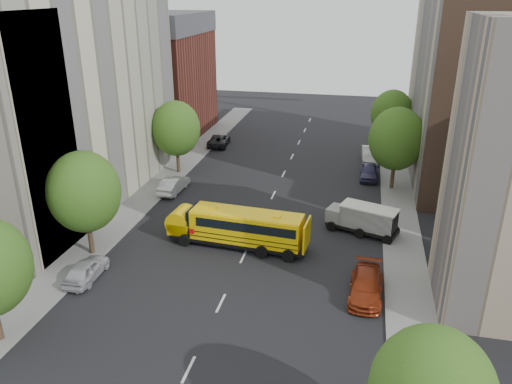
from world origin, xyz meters
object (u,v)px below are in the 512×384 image
(parked_car_1, at_px, (174,185))
(parked_car_4, at_px, (369,172))
(street_tree_5, at_px, (392,114))
(safari_truck, at_px, (363,219))
(street_tree_1, at_px, (84,192))
(school_bus, at_px, (237,226))
(parked_car_0, at_px, (86,270))
(parked_car_2, at_px, (219,140))
(parked_car_5, at_px, (370,154))
(parked_car_3, at_px, (366,286))
(street_tree_4, at_px, (397,139))
(street_tree_2, at_px, (176,129))

(parked_car_1, distance_m, parked_car_4, 19.89)
(street_tree_5, relative_size, safari_truck, 1.29)
(street_tree_1, height_order, safari_truck, street_tree_1)
(school_bus, distance_m, parked_car_0, 11.06)
(parked_car_2, bearing_deg, parked_car_5, 167.70)
(parked_car_2, bearing_deg, parked_car_0, 84.50)
(parked_car_2, distance_m, parked_car_4, 20.08)
(safari_truck, distance_m, parked_car_2, 27.49)
(parked_car_3, distance_m, parked_car_4, 21.73)
(street_tree_5, relative_size, parked_car_3, 1.49)
(parked_car_4, bearing_deg, parked_car_3, -89.79)
(parked_car_0, bearing_deg, school_bus, -143.83)
(parked_car_2, relative_size, parked_car_3, 0.99)
(safari_truck, xyz_separation_m, parked_car_1, (-17.92, 4.99, -0.50))
(parked_car_1, bearing_deg, safari_truck, 167.31)
(street_tree_1, height_order, school_bus, street_tree_1)
(safari_truck, relative_size, parked_car_0, 1.39)
(street_tree_4, relative_size, parked_car_2, 1.62)
(parked_car_0, distance_m, parked_car_5, 34.81)
(parked_car_2, relative_size, parked_car_5, 1.04)
(street_tree_4, distance_m, parked_car_3, 19.83)
(parked_car_0, height_order, parked_car_3, parked_car_3)
(parked_car_1, height_order, parked_car_2, parked_car_1)
(street_tree_4, height_order, school_bus, street_tree_4)
(street_tree_2, relative_size, school_bus, 0.73)
(street_tree_4, bearing_deg, street_tree_5, 90.00)
(school_bus, relative_size, parked_car_3, 2.10)
(parked_car_3, xyz_separation_m, parked_car_4, (0.00, 21.73, 0.02))
(parked_car_0, bearing_deg, safari_truck, -150.13)
(parked_car_3, bearing_deg, street_tree_5, 88.31)
(street_tree_5, relative_size, parked_car_5, 1.56)
(parked_car_1, relative_size, parked_car_5, 0.94)
(street_tree_5, bearing_deg, parked_car_3, -94.03)
(street_tree_5, bearing_deg, parked_car_1, -139.97)
(street_tree_1, relative_size, parked_car_1, 1.75)
(parked_car_0, relative_size, parked_car_4, 0.95)
(parked_car_4, bearing_deg, street_tree_5, 77.16)
(street_tree_1, xyz_separation_m, safari_truck, (19.40, 7.77, -3.70))
(street_tree_2, bearing_deg, parked_car_3, -44.14)
(parked_car_2, bearing_deg, street_tree_1, 81.69)
(street_tree_1, height_order, street_tree_2, street_tree_1)
(street_tree_5, relative_size, parked_car_1, 1.66)
(street_tree_5, bearing_deg, street_tree_2, -151.39)
(street_tree_1, height_order, parked_car_2, street_tree_1)
(street_tree_2, relative_size, safari_truck, 1.32)
(school_bus, bearing_deg, parked_car_0, -137.66)
(street_tree_4, height_order, parked_car_3, street_tree_4)
(school_bus, relative_size, parked_car_0, 2.53)
(street_tree_4, distance_m, parked_car_0, 29.88)
(street_tree_2, xyz_separation_m, school_bus, (10.13, -14.46, -3.19))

